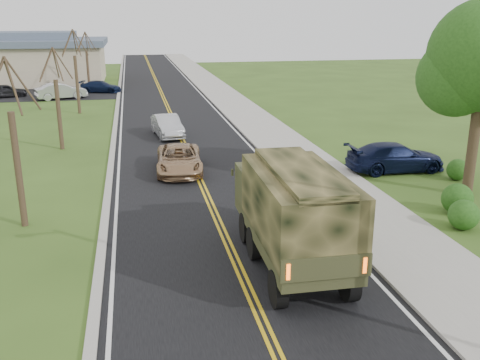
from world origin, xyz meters
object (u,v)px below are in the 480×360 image
object	(u,v)px
suv_champagne	(179,159)
sedan_silver	(167,126)
pickup_navy	(395,157)
military_truck	(292,208)

from	to	relation	value
suv_champagne	sedan_silver	bearing A→B (deg)	93.82
sedan_silver	pickup_navy	size ratio (longest dim) A/B	0.85
military_truck	suv_champagne	world-z (taller)	military_truck
sedan_silver	pickup_navy	world-z (taller)	pickup_navy
sedan_silver	suv_champagne	bearing A→B (deg)	-97.67
sedan_silver	pickup_navy	xyz separation A→B (m)	(10.44, -10.17, 0.03)
military_truck	pickup_navy	world-z (taller)	military_truck
suv_champagne	sedan_silver	xyz separation A→B (m)	(-0.00, 8.23, 0.03)
military_truck	pickup_navy	distance (m)	12.22
military_truck	sedan_silver	xyz separation A→B (m)	(-2.40, 19.28, -1.21)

